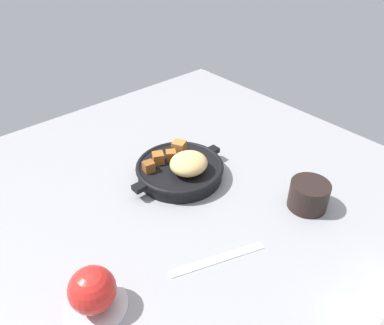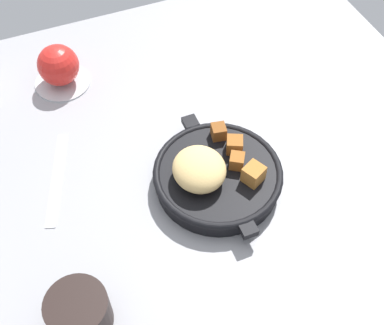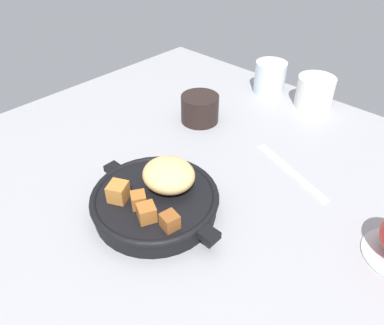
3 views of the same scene
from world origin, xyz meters
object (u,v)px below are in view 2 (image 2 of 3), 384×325
at_px(butter_knife, 57,178).
at_px(coffee_mug_dark, 79,313).
at_px(cast_iron_skillet, 215,173).
at_px(red_apple, 58,65).

xyz_separation_m(butter_knife, coffee_mug_dark, (-0.25, 0.02, 0.03)).
relative_size(cast_iron_skillet, coffee_mug_dark, 2.99).
bearing_deg(butter_knife, coffee_mug_dark, -165.52).
height_order(cast_iron_skillet, coffee_mug_dark, cast_iron_skillet).
xyz_separation_m(red_apple, butter_knife, (-0.22, 0.06, -0.04)).
relative_size(cast_iron_skillet, butter_knife, 1.34).
height_order(butter_knife, coffee_mug_dark, coffee_mug_dark).
bearing_deg(butter_knife, cast_iron_skillet, -94.54).
height_order(red_apple, butter_knife, red_apple).
height_order(cast_iron_skillet, butter_knife, cast_iron_skillet).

